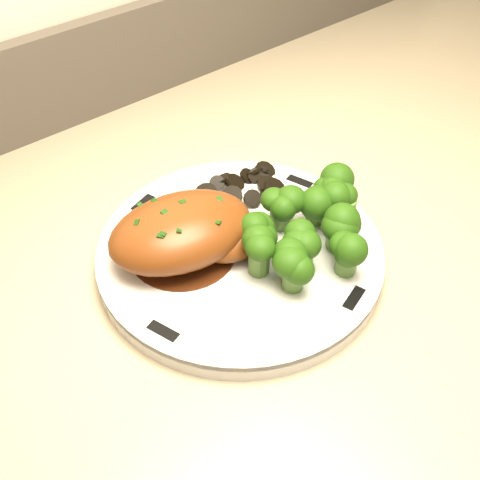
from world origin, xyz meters
TOP-DOWN VIEW (x-y plane):
  - plate at (0.39, 1.67)m, footprint 0.32×0.32m
  - rim_accent_0 at (0.51, 1.70)m, footprint 0.02×0.03m
  - rim_accent_1 at (0.36, 1.78)m, footprint 0.03×0.02m
  - rim_accent_2 at (0.28, 1.63)m, footprint 0.02×0.03m
  - rim_accent_3 at (0.43, 1.55)m, footprint 0.03×0.02m
  - gravy_pool at (0.35, 1.70)m, footprint 0.10×0.10m
  - chicken_breast at (0.35, 1.69)m, footprint 0.15×0.12m
  - mushroom_pile at (0.44, 1.72)m, footprint 0.09×0.07m
  - broccoli_florets at (0.44, 1.63)m, footprint 0.15×0.11m

SIDE VIEW (x-z plane):
  - plate at x=0.39m, z-range 0.84..0.86m
  - rim_accent_0 at x=0.51m, z-range 0.86..0.86m
  - rim_accent_1 at x=0.36m, z-range 0.86..0.86m
  - rim_accent_2 at x=0.28m, z-range 0.86..0.86m
  - rim_accent_3 at x=0.43m, z-range 0.86..0.86m
  - gravy_pool at x=0.35m, z-range 0.86..0.86m
  - mushroom_pile at x=0.44m, z-range 0.85..0.87m
  - broccoli_florets at x=0.44m, z-range 0.86..0.90m
  - chicken_breast at x=0.35m, z-range 0.86..0.91m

